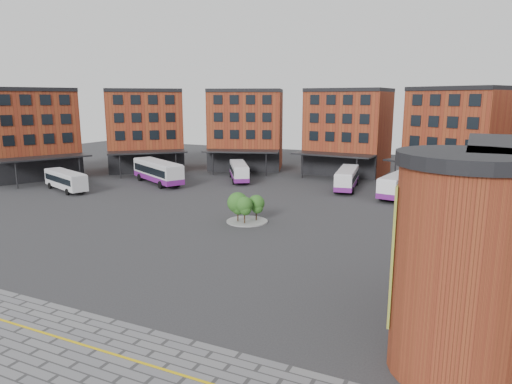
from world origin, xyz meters
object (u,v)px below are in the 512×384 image
at_px(bus_c, 239,171).
at_px(bus_d, 347,178).
at_px(bus_e, 399,184).
at_px(bus_f, 488,201).
at_px(tree_island, 245,206).
at_px(bus_a, 66,179).
at_px(bus_b, 158,171).
at_px(blue_car, 463,346).

height_order(bus_c, bus_d, bus_d).
distance_m(bus_e, bus_f, 12.02).
relative_size(tree_island, bus_c, 0.45).
xyz_separation_m(tree_island, bus_d, (5.17, 22.55, -0.22)).
height_order(bus_a, bus_b, bus_b).
bearing_deg(tree_island, bus_e, 58.31).
distance_m(bus_a, bus_e, 46.43).
bearing_deg(blue_car, bus_e, 51.81).
bearing_deg(bus_f, bus_e, -173.89).
xyz_separation_m(bus_a, blue_car, (52.24, -22.67, -0.94)).
bearing_deg(bus_f, bus_a, -133.88).
bearing_deg(bus_b, bus_d, -44.77).
height_order(bus_a, bus_f, bus_f).
distance_m(bus_d, bus_f, 19.67).
height_order(bus_b, bus_f, bus_b).
relative_size(bus_b, bus_d, 1.14).
distance_m(bus_c, bus_d, 17.38).
bearing_deg(tree_island, bus_b, 147.06).
bearing_deg(bus_d, tree_island, -111.09).
xyz_separation_m(bus_d, bus_f, (18.10, -7.69, -0.08)).
xyz_separation_m(bus_b, blue_car, (43.84, -32.81, -1.18)).
bearing_deg(blue_car, bus_c, 78.94).
bearing_deg(tree_island, bus_f, 32.55).
height_order(bus_e, bus_f, bus_e).
xyz_separation_m(bus_b, bus_f, (45.57, 0.42, -0.37)).
bearing_deg(bus_e, tree_island, -112.68).
bearing_deg(bus_e, bus_c, -174.34).
distance_m(bus_b, bus_f, 45.57).
relative_size(bus_a, bus_b, 0.82).
distance_m(tree_island, bus_a, 30.99).
xyz_separation_m(bus_a, bus_e, (43.45, 16.37, 0.01)).
distance_m(bus_c, blue_car, 52.73).
distance_m(tree_island, bus_f, 27.62).
distance_m(tree_island, bus_c, 25.28).
relative_size(bus_c, bus_f, 1.02).
bearing_deg(bus_f, tree_island, -112.40).
distance_m(bus_b, bus_d, 28.64).
xyz_separation_m(bus_b, bus_e, (35.05, 6.23, -0.23)).
bearing_deg(bus_e, bus_d, 175.12).
xyz_separation_m(tree_island, bus_f, (23.28, 14.86, -0.29)).
bearing_deg(bus_b, bus_c, -23.89).
relative_size(bus_e, bus_f, 1.17).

